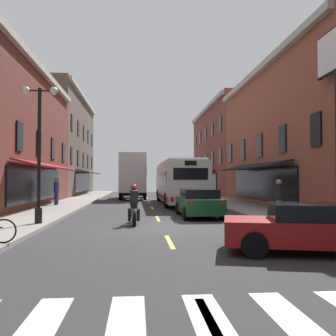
% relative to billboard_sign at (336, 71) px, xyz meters
% --- Properties ---
extents(ground_plane, '(34.80, 80.00, 0.10)m').
position_rel_billboard_sign_xyz_m(ground_plane, '(-7.05, 0.40, -6.30)').
color(ground_plane, '#333335').
extents(lane_centre_dashes, '(0.14, 73.90, 0.01)m').
position_rel_billboard_sign_xyz_m(lane_centre_dashes, '(-7.05, 0.15, -6.24)').
color(lane_centre_dashes, '#DBCC4C').
rests_on(lane_centre_dashes, ground).
extents(crosswalk_near, '(7.10, 2.80, 0.01)m').
position_rel_billboard_sign_xyz_m(crosswalk_near, '(-7.05, -9.60, -6.24)').
color(crosswalk_near, silver).
rests_on(crosswalk_near, ground).
extents(sidewalk_left, '(3.00, 80.00, 0.14)m').
position_rel_billboard_sign_xyz_m(sidewalk_left, '(-12.95, 0.40, -6.18)').
color(sidewalk_left, gray).
rests_on(sidewalk_left, ground).
extents(sidewalk_right, '(3.00, 80.00, 0.14)m').
position_rel_billboard_sign_xyz_m(sidewalk_right, '(-1.15, 0.40, -6.18)').
color(sidewalk_right, gray).
rests_on(sidewalk_right, ground).
extents(billboard_sign, '(0.40, 2.95, 7.94)m').
position_rel_billboard_sign_xyz_m(billboard_sign, '(0.00, 0.00, 0.00)').
color(billboard_sign, black).
rests_on(billboard_sign, sidewalk_right).
extents(transit_bus, '(2.74, 12.31, 3.18)m').
position_rel_billboard_sign_xyz_m(transit_bus, '(-4.98, 13.37, -4.58)').
color(transit_bus, silver).
rests_on(transit_bus, ground).
extents(box_truck, '(2.51, 7.31, 4.20)m').
position_rel_billboard_sign_xyz_m(box_truck, '(-8.44, 21.00, -4.14)').
color(box_truck, '#B21E19').
rests_on(box_truck, ground).
extents(sedan_near, '(1.93, 4.37, 1.39)m').
position_rel_billboard_sign_xyz_m(sedan_near, '(-5.00, 3.96, -5.54)').
color(sedan_near, '#144723').
rests_on(sedan_near, ground).
extents(sedan_mid, '(4.69, 2.80, 1.25)m').
position_rel_billboard_sign_xyz_m(sedan_mid, '(-3.56, -5.16, -5.59)').
color(sedan_mid, maroon).
rests_on(sedan_mid, ground).
extents(motorcycle_rider, '(0.62, 2.07, 1.66)m').
position_rel_billboard_sign_xyz_m(motorcycle_rider, '(-8.16, 1.28, -5.54)').
color(motorcycle_rider, black).
rests_on(motorcycle_rider, ground).
extents(pedestrian_near, '(0.36, 0.50, 1.82)m').
position_rel_billboard_sign_xyz_m(pedestrian_near, '(-13.51, 11.49, -5.14)').
color(pedestrian_near, navy).
rests_on(pedestrian_near, sidewalk_left).
extents(pedestrian_far, '(0.36, 0.36, 1.73)m').
position_rel_billboard_sign_xyz_m(pedestrian_far, '(-2.01, 1.11, -5.22)').
color(pedestrian_far, '#B29947').
rests_on(pedestrian_far, sidewalk_right).
extents(street_lamp_twin, '(1.42, 0.32, 5.42)m').
position_rel_billboard_sign_xyz_m(street_lamp_twin, '(-11.90, 0.78, -3.11)').
color(street_lamp_twin, black).
rests_on(street_lamp_twin, sidewalk_left).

